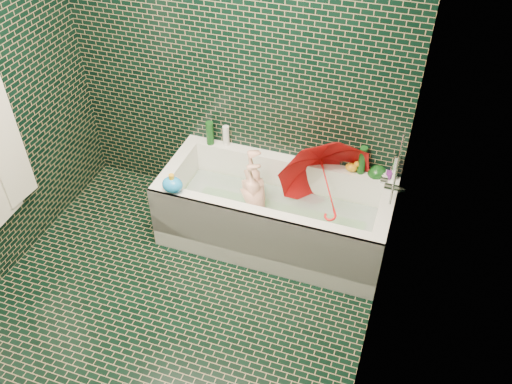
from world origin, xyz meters
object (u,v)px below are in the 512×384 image
(rubber_duck, at_px, (353,167))
(bath_toy, at_px, (172,185))
(child, at_px, (257,206))
(umbrella, at_px, (328,187))
(bathtub, at_px, (274,219))

(rubber_duck, distance_m, bath_toy, 1.33)
(child, xyz_separation_m, umbrella, (0.50, 0.12, 0.24))
(bathtub, xyz_separation_m, bath_toy, (-0.66, -0.31, 0.40))
(umbrella, distance_m, rubber_duck, 0.27)
(rubber_duck, bearing_deg, child, -147.02)
(bathtub, relative_size, bath_toy, 10.31)
(bathtub, bearing_deg, rubber_duck, 34.50)
(bath_toy, bearing_deg, bathtub, 18.00)
(umbrella, distance_m, bath_toy, 1.11)
(child, height_order, umbrella, umbrella)
(bathtub, relative_size, rubber_duck, 14.44)
(child, relative_size, bath_toy, 5.38)
(child, distance_m, umbrella, 0.57)
(bathtub, bearing_deg, bath_toy, -154.90)
(umbrella, bearing_deg, bathtub, 173.34)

